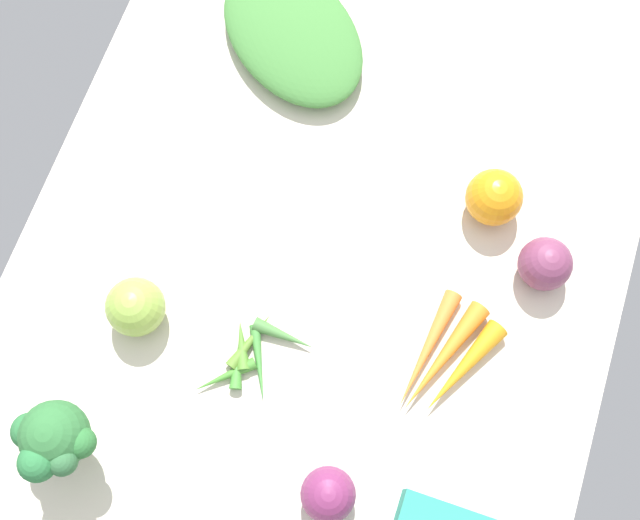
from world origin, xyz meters
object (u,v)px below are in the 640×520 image
(heirloom_tomato_green, at_px, (136,307))
(red_onion_center, at_px, (328,494))
(heirloom_tomato_orange, at_px, (494,197))
(leafy_greens_clump, at_px, (293,33))
(okra_pile, at_px, (252,352))
(red_onion_near_basket, at_px, (545,264))
(broccoli_head, at_px, (54,440))
(carrot_bunch, at_px, (446,359))

(heirloom_tomato_green, bearing_deg, red_onion_center, 65.40)
(heirloom_tomato_orange, relative_size, leafy_greens_clump, 0.29)
(heirloom_tomato_green, distance_m, okra_pile, 0.15)
(red_onion_near_basket, height_order, leafy_greens_clump, red_onion_near_basket)
(broccoli_head, bearing_deg, carrot_bunch, 121.26)
(heirloom_tomato_orange, xyz_separation_m, leafy_greens_clump, (-0.15, -0.32, -0.01))
(broccoli_head, bearing_deg, heirloom_tomato_orange, 139.08)
(broccoli_head, bearing_deg, leafy_greens_clump, 173.52)
(red_onion_near_basket, distance_m, carrot_bunch, 0.17)
(okra_pile, relative_size, red_onion_near_basket, 1.89)
(okra_pile, bearing_deg, carrot_bunch, 106.17)
(heirloom_tomato_green, relative_size, red_onion_center, 1.14)
(okra_pile, xyz_separation_m, broccoli_head, (0.17, -0.16, 0.07))
(red_onion_near_basket, xyz_separation_m, carrot_bunch, (0.15, -0.08, -0.02))
(heirloom_tomato_green, distance_m, broccoli_head, 0.18)
(okra_pile, height_order, broccoli_head, broccoli_head)
(leafy_greens_clump, xyz_separation_m, broccoli_head, (0.60, -0.07, 0.06))
(okra_pile, height_order, red_onion_center, red_onion_center)
(heirloom_tomato_green, relative_size, red_onion_near_basket, 1.08)
(carrot_bunch, relative_size, red_onion_center, 2.55)
(heirloom_tomato_orange, xyz_separation_m, carrot_bunch, (0.21, 0.00, -0.02))
(heirloom_tomato_green, xyz_separation_m, heirloom_tomato_orange, (-0.28, 0.38, 0.00))
(red_onion_near_basket, height_order, broccoli_head, broccoli_head)
(heirloom_tomato_green, bearing_deg, red_onion_near_basket, 114.82)
(heirloom_tomato_orange, xyz_separation_m, red_onion_center, (0.41, -0.09, -0.00))
(carrot_bunch, bearing_deg, heirloom_tomato_orange, -179.69)
(leafy_greens_clump, height_order, broccoli_head, broccoli_head)
(red_onion_center, bearing_deg, red_onion_near_basket, 154.03)
(leafy_greens_clump, bearing_deg, heirloom_tomato_orange, 64.87)
(red_onion_near_basket, distance_m, red_onion_center, 0.38)
(heirloom_tomato_green, distance_m, heirloom_tomato_orange, 0.47)
(heirloom_tomato_orange, bearing_deg, okra_pile, -39.07)
(heirloom_tomato_green, height_order, red_onion_center, heirloom_tomato_green)
(okra_pile, xyz_separation_m, carrot_bunch, (-0.07, 0.23, 0.00))
(okra_pile, relative_size, leafy_greens_clump, 0.51)
(red_onion_near_basket, xyz_separation_m, broccoli_head, (0.39, -0.47, 0.05))
(okra_pile, bearing_deg, heirloom_tomato_green, -91.10)
(red_onion_center, bearing_deg, carrot_bunch, 156.22)
(heirloom_tomato_orange, distance_m, carrot_bunch, 0.21)
(carrot_bunch, distance_m, red_onion_center, 0.22)
(red_onion_near_basket, height_order, carrot_bunch, red_onion_near_basket)
(leafy_greens_clump, distance_m, red_onion_center, 0.61)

